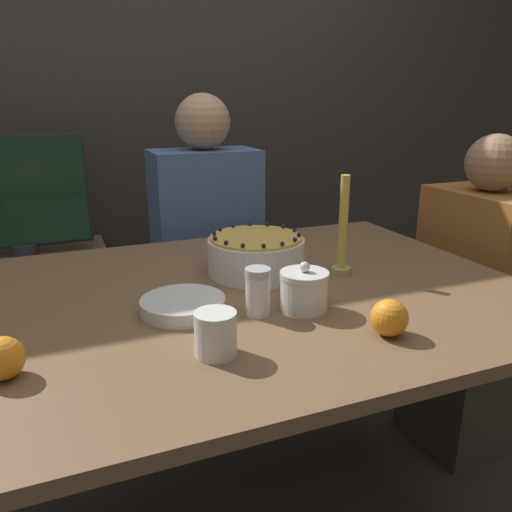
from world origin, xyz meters
The scene contains 14 objects.
wall_behind centered at (0.00, 1.40, 1.30)m, with size 8.00×0.05×2.60m.
dining_table centered at (0.00, 0.00, 0.67)m, with size 1.49×1.05×0.77m.
cake centered at (0.10, 0.11, 0.83)m, with size 0.27×0.27×0.12m.
sugar_bowl centered at (0.11, -0.16, 0.82)m, with size 0.11×0.11×0.12m.
sugar_shaker centered at (0.00, -0.15, 0.83)m, with size 0.06×0.06×0.11m.
plate_stack centered at (-0.15, -0.07, 0.79)m, with size 0.19×0.19×0.03m.
candle centered at (0.32, 0.02, 0.88)m, with size 0.05×0.05×0.27m.
cup centered at (-0.14, -0.29, 0.82)m, with size 0.08×0.08×0.09m.
orange_fruit_0 centered at (-0.51, -0.23, 0.81)m, with size 0.08×0.08×0.08m.
orange_fruit_1 centered at (0.21, -0.34, 0.81)m, with size 0.08×0.08×0.08m.
person_man_blue_shirt centered at (0.14, 0.73, 0.55)m, with size 0.40×0.34×1.26m.
person_woman_floral centered at (0.94, 0.12, 0.49)m, with size 0.34×0.40×1.13m.
side_cabinet centered at (-0.54, 1.11, 0.30)m, with size 0.65×0.48×0.61m.
tv_monitor centered at (-0.54, 1.12, 0.87)m, with size 0.56×0.10×0.50m.
Camera 1 is at (-0.39, -1.10, 1.23)m, focal length 35.00 mm.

